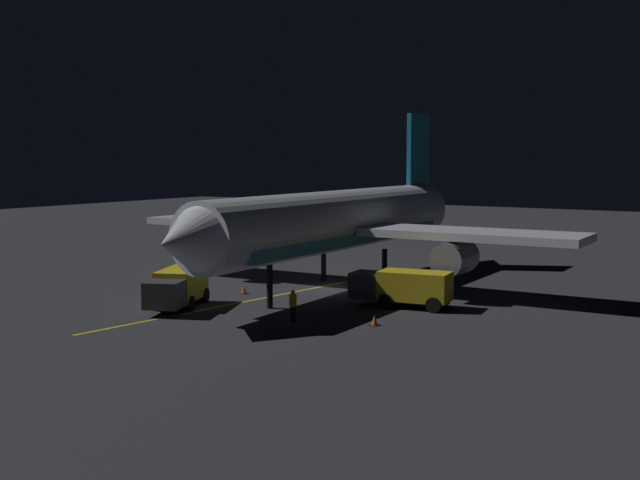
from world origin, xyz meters
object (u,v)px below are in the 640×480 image
object	(u,v)px
airliner	(341,223)
catering_truck	(404,288)
traffic_cone_near_right	(374,321)
traffic_cone_under_wing	(244,290)
baggage_truck	(178,288)
traffic_cone_near_left	(198,295)
ground_crew_worker	(293,306)

from	to	relation	value
airliner	catering_truck	xyz separation A→B (m)	(-6.67, 3.80, -3.29)
airliner	traffic_cone_near_right	bearing A→B (deg)	129.66
traffic_cone_near_right	traffic_cone_under_wing	xyz separation A→B (m)	(11.80, -3.95, 0.00)
baggage_truck	catering_truck	size ratio (longest dim) A/B	1.00
traffic_cone_near_left	ground_crew_worker	bearing A→B (deg)	163.57
traffic_cone_near_right	traffic_cone_under_wing	bearing A→B (deg)	-18.52
catering_truck	traffic_cone_near_right	bearing A→B (deg)	100.56
catering_truck	traffic_cone_under_wing	bearing A→B (deg)	8.05
traffic_cone_near_left	traffic_cone_under_wing	size ratio (longest dim) A/B	1.00
baggage_truck	ground_crew_worker	distance (m)	7.89
baggage_truck	traffic_cone_near_right	bearing A→B (deg)	-170.48
airliner	traffic_cone_near_left	bearing A→B (deg)	56.41
ground_crew_worker	traffic_cone_under_wing	distance (m)	9.49
traffic_cone_near_right	ground_crew_worker	bearing A→B (deg)	20.99
catering_truck	ground_crew_worker	world-z (taller)	catering_truck
catering_truck	traffic_cone_under_wing	size ratio (longest dim) A/B	11.16
catering_truck	airliner	bearing A→B (deg)	-29.68
traffic_cone_near_right	traffic_cone_under_wing	size ratio (longest dim) A/B	1.00
airliner	ground_crew_worker	size ratio (longest dim) A/B	20.46
traffic_cone_near_left	catering_truck	bearing A→B (deg)	-160.05
catering_truck	ground_crew_worker	distance (m)	7.71
airliner	ground_crew_worker	xyz separation A→B (m)	(-3.58, 10.86, -3.55)
catering_truck	traffic_cone_near_left	xyz separation A→B (m)	(12.12, 4.40, -0.90)
catering_truck	ground_crew_worker	size ratio (longest dim) A/B	3.53
airliner	catering_truck	distance (m)	8.36
traffic_cone_near_left	traffic_cone_under_wing	xyz separation A→B (m)	(-1.34, -2.87, 0.00)
airliner	baggage_truck	xyz separation A→B (m)	(4.30, 11.29, -3.26)
traffic_cone_near_left	baggage_truck	bearing A→B (deg)	110.35
baggage_truck	traffic_cone_under_wing	size ratio (longest dim) A/B	11.16
catering_truck	traffic_cone_near_left	bearing A→B (deg)	19.95
airliner	baggage_truck	bearing A→B (deg)	69.15
airliner	baggage_truck	size ratio (longest dim) A/B	5.80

